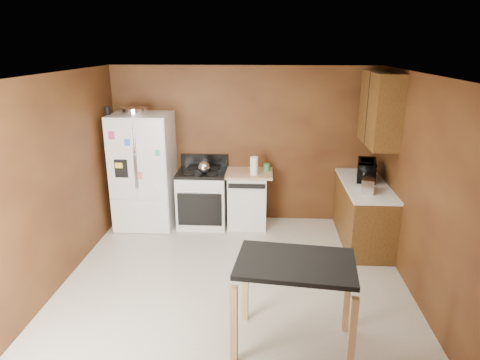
# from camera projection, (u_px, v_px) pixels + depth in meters

# --- Properties ---
(floor) EXTENTS (4.50, 4.50, 0.00)m
(floor) POSITION_uv_depth(u_px,v_px,m) (233.00, 289.00, 5.13)
(floor) COLOR beige
(floor) RESTS_ON ground
(ceiling) EXTENTS (4.50, 4.50, 0.00)m
(ceiling) POSITION_uv_depth(u_px,v_px,m) (232.00, 76.00, 4.37)
(ceiling) COLOR white
(ceiling) RESTS_ON ground
(wall_back) EXTENTS (4.20, 0.00, 4.20)m
(wall_back) POSITION_uv_depth(u_px,v_px,m) (244.00, 145.00, 6.89)
(wall_back) COLOR brown
(wall_back) RESTS_ON ground
(wall_front) EXTENTS (4.20, 0.00, 4.20)m
(wall_front) POSITION_uv_depth(u_px,v_px,m) (204.00, 312.00, 2.61)
(wall_front) COLOR brown
(wall_front) RESTS_ON ground
(wall_left) EXTENTS (0.00, 4.50, 4.50)m
(wall_left) POSITION_uv_depth(u_px,v_px,m) (49.00, 187.00, 4.87)
(wall_left) COLOR brown
(wall_left) RESTS_ON ground
(wall_right) EXTENTS (0.00, 4.50, 4.50)m
(wall_right) POSITION_uv_depth(u_px,v_px,m) (426.00, 195.00, 4.62)
(wall_right) COLOR brown
(wall_right) RESTS_ON ground
(roasting_pan) EXTENTS (0.38, 0.38, 0.09)m
(roasting_pan) POSITION_uv_depth(u_px,v_px,m) (135.00, 111.00, 6.43)
(roasting_pan) COLOR silver
(roasting_pan) RESTS_ON refrigerator
(pen_cup) EXTENTS (0.08, 0.08, 0.13)m
(pen_cup) POSITION_uv_depth(u_px,v_px,m) (107.00, 111.00, 6.34)
(pen_cup) COLOR black
(pen_cup) RESTS_ON refrigerator
(kettle) EXTENTS (0.19, 0.19, 0.19)m
(kettle) POSITION_uv_depth(u_px,v_px,m) (204.00, 167.00, 6.58)
(kettle) COLOR silver
(kettle) RESTS_ON gas_range
(paper_towel) EXTENTS (0.14, 0.14, 0.28)m
(paper_towel) POSITION_uv_depth(u_px,v_px,m) (254.00, 166.00, 6.53)
(paper_towel) COLOR white
(paper_towel) RESTS_ON dishwasher
(green_canister) EXTENTS (0.13, 0.13, 0.12)m
(green_canister) POSITION_uv_depth(u_px,v_px,m) (267.00, 167.00, 6.75)
(green_canister) COLOR #38924C
(green_canister) RESTS_ON dishwasher
(toaster) EXTENTS (0.22, 0.30, 0.20)m
(toaster) POSITION_uv_depth(u_px,v_px,m) (368.00, 185.00, 5.75)
(toaster) COLOR silver
(toaster) RESTS_ON right_cabinets
(microwave) EXTENTS (0.41, 0.53, 0.26)m
(microwave) POSITION_uv_depth(u_px,v_px,m) (366.00, 171.00, 6.26)
(microwave) COLOR black
(microwave) RESTS_ON right_cabinets
(refrigerator) EXTENTS (0.90, 0.80, 1.80)m
(refrigerator) POSITION_uv_depth(u_px,v_px,m) (144.00, 171.00, 6.72)
(refrigerator) COLOR white
(refrigerator) RESTS_ON ground
(gas_range) EXTENTS (0.76, 0.68, 1.10)m
(gas_range) POSITION_uv_depth(u_px,v_px,m) (203.00, 197.00, 6.85)
(gas_range) COLOR white
(gas_range) RESTS_ON ground
(dishwasher) EXTENTS (0.78, 0.63, 0.89)m
(dishwasher) POSITION_uv_depth(u_px,v_px,m) (247.00, 198.00, 6.84)
(dishwasher) COLOR white
(dishwasher) RESTS_ON ground
(right_cabinets) EXTENTS (0.63, 1.58, 2.45)m
(right_cabinets) POSITION_uv_depth(u_px,v_px,m) (368.00, 182.00, 6.15)
(right_cabinets) COLOR brown
(right_cabinets) RESTS_ON ground
(island) EXTENTS (1.17, 0.84, 0.91)m
(island) POSITION_uv_depth(u_px,v_px,m) (295.00, 276.00, 3.97)
(island) COLOR black
(island) RESTS_ON ground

